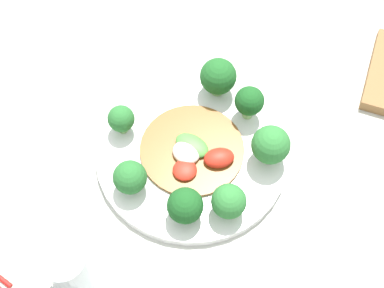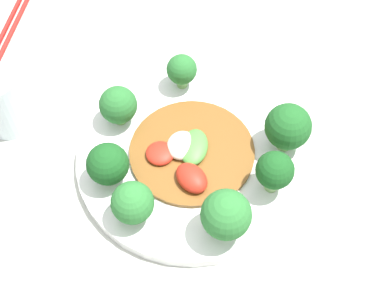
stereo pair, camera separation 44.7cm
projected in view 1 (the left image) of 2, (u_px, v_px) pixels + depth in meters
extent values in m
plane|color=#7F6B4C|center=(186.00, 277.00, 1.53)|extent=(8.00, 8.00, 0.00)
cube|color=#B7BCAD|center=(185.00, 227.00, 1.19)|extent=(1.10, 0.79, 0.76)
cylinder|color=white|center=(192.00, 153.00, 0.84)|extent=(0.30, 0.30, 0.02)
cylinder|color=#7AAD5B|center=(123.00, 127.00, 0.85)|extent=(0.01, 0.01, 0.02)
sphere|color=#286B2D|center=(121.00, 119.00, 0.83)|extent=(0.04, 0.04, 0.04)
cylinder|color=#7AAD5B|center=(132.00, 185.00, 0.80)|extent=(0.02, 0.02, 0.01)
sphere|color=#286B2D|center=(130.00, 177.00, 0.78)|extent=(0.05, 0.05, 0.05)
cylinder|color=#89B76B|center=(248.00, 112.00, 0.86)|extent=(0.02, 0.02, 0.02)
sphere|color=#19511E|center=(249.00, 101.00, 0.84)|extent=(0.05, 0.05, 0.05)
cylinder|color=#70A356|center=(228.00, 209.00, 0.78)|extent=(0.02, 0.02, 0.01)
sphere|color=#2D7533|center=(229.00, 201.00, 0.76)|extent=(0.05, 0.05, 0.05)
cylinder|color=#70A356|center=(268.00, 156.00, 0.82)|extent=(0.02, 0.02, 0.02)
sphere|color=#2D7533|center=(271.00, 145.00, 0.79)|extent=(0.06, 0.06, 0.06)
cylinder|color=#89B76B|center=(185.00, 213.00, 0.78)|extent=(0.02, 0.02, 0.01)
sphere|color=#19511E|center=(185.00, 206.00, 0.75)|extent=(0.05, 0.05, 0.05)
cylinder|color=#7AAD5B|center=(217.00, 88.00, 0.89)|extent=(0.02, 0.02, 0.02)
sphere|color=#1E5B23|center=(218.00, 76.00, 0.86)|extent=(0.06, 0.06, 0.06)
cylinder|color=brown|center=(192.00, 149.00, 0.83)|extent=(0.16, 0.16, 0.01)
ellipsoid|color=red|center=(219.00, 158.00, 0.82)|extent=(0.06, 0.05, 0.02)
ellipsoid|color=beige|center=(186.00, 152.00, 0.82)|extent=(0.06, 0.05, 0.02)
ellipsoid|color=red|center=(185.00, 170.00, 0.81)|extent=(0.05, 0.05, 0.01)
ellipsoid|color=#4C933D|center=(192.00, 145.00, 0.83)|extent=(0.07, 0.05, 0.02)
cylinder|color=silver|center=(69.00, 269.00, 0.71)|extent=(0.06, 0.06, 0.09)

